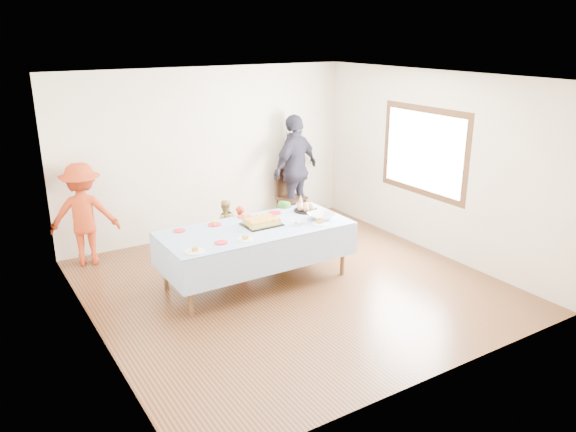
% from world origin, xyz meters
% --- Properties ---
extents(ground, '(5.00, 5.00, 0.00)m').
position_xyz_m(ground, '(0.00, 0.00, 0.00)').
color(ground, '#422513').
rests_on(ground, ground).
extents(room_walls, '(5.04, 5.04, 2.72)m').
position_xyz_m(room_walls, '(0.05, 0.00, 1.77)').
color(room_walls, beige).
rests_on(room_walls, ground).
extents(party_table, '(2.50, 1.10, 0.78)m').
position_xyz_m(party_table, '(-0.33, 0.34, 0.72)').
color(party_table, '#51351B').
rests_on(party_table, ground).
extents(birthday_cake, '(0.49, 0.38, 0.09)m').
position_xyz_m(birthday_cake, '(-0.22, 0.38, 0.82)').
color(birthday_cake, black).
rests_on(birthday_cake, party_table).
extents(rolls_tray, '(0.35, 0.35, 0.10)m').
position_xyz_m(rolls_tray, '(0.60, 0.57, 0.82)').
color(rolls_tray, black).
rests_on(rolls_tray, party_table).
extents(punch_bowl, '(0.35, 0.35, 0.09)m').
position_xyz_m(punch_bowl, '(0.58, 0.16, 0.82)').
color(punch_bowl, silver).
rests_on(punch_bowl, party_table).
extents(party_hat, '(0.10, 0.10, 0.18)m').
position_xyz_m(party_hat, '(0.67, 0.80, 0.87)').
color(party_hat, silver).
rests_on(party_hat, party_table).
extents(fork_pile, '(0.24, 0.18, 0.07)m').
position_xyz_m(fork_pile, '(0.19, 0.12, 0.81)').
color(fork_pile, white).
rests_on(fork_pile, party_table).
extents(plate_red_far_a, '(0.16, 0.16, 0.01)m').
position_xyz_m(plate_red_far_a, '(-1.24, 0.73, 0.79)').
color(plate_red_far_a, red).
rests_on(plate_red_far_a, party_table).
extents(plate_red_far_b, '(0.18, 0.18, 0.01)m').
position_xyz_m(plate_red_far_b, '(-0.75, 0.71, 0.79)').
color(plate_red_far_b, red).
rests_on(plate_red_far_b, party_table).
extents(plate_red_far_c, '(0.20, 0.20, 0.01)m').
position_xyz_m(plate_red_far_c, '(-0.27, 0.78, 0.79)').
color(plate_red_far_c, red).
rests_on(plate_red_far_c, party_table).
extents(plate_red_far_d, '(0.19, 0.19, 0.01)m').
position_xyz_m(plate_red_far_d, '(0.17, 0.72, 0.79)').
color(plate_red_far_d, red).
rests_on(plate_red_far_d, party_table).
extents(plate_red_near, '(0.16, 0.16, 0.01)m').
position_xyz_m(plate_red_near, '(-0.97, 0.06, 0.79)').
color(plate_red_near, red).
rests_on(plate_red_near, party_table).
extents(plate_white_left, '(0.24, 0.24, 0.01)m').
position_xyz_m(plate_white_left, '(-1.35, -0.03, 0.79)').
color(plate_white_left, white).
rests_on(plate_white_left, party_table).
extents(plate_white_mid, '(0.19, 0.19, 0.01)m').
position_xyz_m(plate_white_mid, '(-0.67, -0.00, 0.79)').
color(plate_white_mid, white).
rests_on(plate_white_mid, party_table).
extents(plate_white_right, '(0.21, 0.21, 0.01)m').
position_xyz_m(plate_white_right, '(0.45, 0.00, 0.79)').
color(plate_white_right, white).
rests_on(plate_white_right, party_table).
extents(dining_chair, '(0.49, 0.49, 0.95)m').
position_xyz_m(dining_chair, '(1.38, 2.28, 0.53)').
color(dining_chair, black).
rests_on(dining_chair, ground).
extents(toddler_left, '(0.32, 0.27, 0.76)m').
position_xyz_m(toddler_left, '(-0.05, 1.36, 0.38)').
color(toddler_left, red).
rests_on(toddler_left, ground).
extents(toddler_mid, '(0.50, 0.42, 0.87)m').
position_xyz_m(toddler_mid, '(0.44, 0.90, 0.44)').
color(toddler_mid, '#2E6822').
rests_on(toddler_mid, ground).
extents(toddler_right, '(0.47, 0.42, 0.78)m').
position_xyz_m(toddler_right, '(-0.15, 1.67, 0.39)').
color(toddler_right, tan).
rests_on(toddler_right, ground).
extents(adult_left, '(1.08, 0.81, 1.49)m').
position_xyz_m(adult_left, '(-2.10, 2.20, 0.74)').
color(adult_left, '#B73816').
rests_on(adult_left, ground).
extents(adult_right, '(1.20, 0.82, 1.89)m').
position_xyz_m(adult_right, '(1.47, 2.20, 0.95)').
color(adult_right, '#2E2B3C').
rests_on(adult_right, ground).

